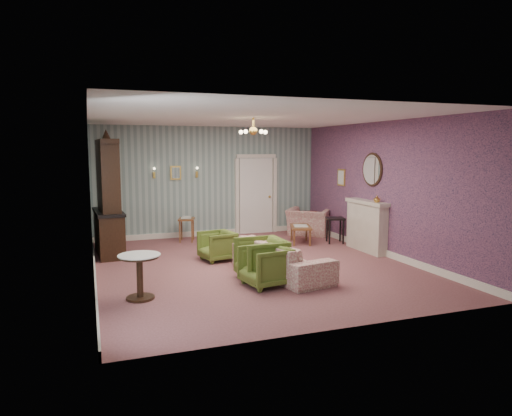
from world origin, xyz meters
name	(u,v)px	position (x,y,z in m)	size (l,w,h in m)	color
floor	(253,265)	(0.00, 0.00, 0.00)	(7.00, 7.00, 0.00)	#8A5052
ceiling	(253,118)	(0.00, 0.00, 2.90)	(7.00, 7.00, 0.00)	white
wall_back	(209,182)	(0.00, 3.50, 1.45)	(6.00, 6.00, 0.00)	slate
wall_front	(346,217)	(0.00, -3.50, 1.45)	(6.00, 6.00, 0.00)	slate
wall_left	(91,198)	(-3.00, 0.00, 1.45)	(7.00, 7.00, 0.00)	slate
wall_right	(383,189)	(3.00, 0.00, 1.45)	(7.00, 7.00, 0.00)	slate
wall_right_floral	(383,189)	(2.98, 0.00, 1.45)	(7.00, 7.00, 0.00)	#AF5774
door	(256,194)	(1.30, 3.46, 1.08)	(1.12, 0.12, 2.16)	white
olive_chair_a	(265,264)	(-0.27, -1.38, 0.37)	(0.73, 0.68, 0.75)	#526423
olive_chair_b	(261,257)	(-0.21, -1.00, 0.41)	(0.79, 0.74, 0.82)	#526423
olive_chair_c	(217,244)	(-0.56, 0.68, 0.34)	(0.65, 0.61, 0.67)	#526423
sofa_chintz	(282,252)	(0.25, -0.83, 0.43)	(2.22, 0.65, 0.87)	#9B3E47
wingback_chair	(309,217)	(2.55, 2.68, 0.48)	(1.09, 0.71, 0.96)	#9B3E47
dresser	(107,194)	(-2.65, 2.03, 1.33)	(0.55, 1.60, 2.67)	black
fireplace	(366,226)	(2.86, 0.40, 0.58)	(0.30, 1.40, 1.16)	beige
mantel_vase	(377,199)	(2.84, 0.00, 1.23)	(0.15, 0.15, 0.15)	gold
oval_mirror	(372,170)	(2.96, 0.40, 1.85)	(0.04, 0.76, 0.84)	white
framed_print	(341,177)	(2.97, 1.75, 1.60)	(0.04, 0.34, 0.42)	gold
coffee_table	(301,234)	(1.84, 1.72, 0.22)	(0.47, 0.85, 0.44)	brown
side_table_black	(335,230)	(2.65, 1.45, 0.32)	(0.42, 0.42, 0.63)	black
pedestal_table	(140,277)	(-2.34, -1.39, 0.35)	(0.65, 0.65, 0.71)	black
nesting_table	(187,229)	(-0.75, 2.91, 0.32)	(0.38, 0.49, 0.64)	brown
gilt_mirror_back	(176,173)	(-0.90, 3.46, 1.70)	(0.28, 0.06, 0.36)	gold
sconce_left	(154,173)	(-1.45, 3.44, 1.70)	(0.16, 0.12, 0.30)	gold
sconce_right	(197,173)	(-0.35, 3.44, 1.70)	(0.16, 0.12, 0.30)	gold
chandelier	(253,132)	(0.00, 0.00, 2.63)	(0.56, 0.56, 0.36)	gold
burgundy_cushion	(310,218)	(2.50, 2.53, 0.48)	(0.38, 0.10, 0.38)	maroon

